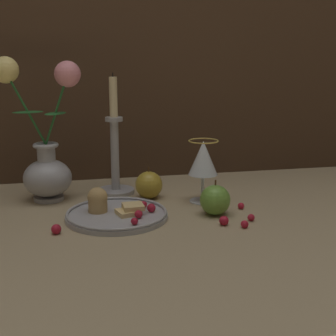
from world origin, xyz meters
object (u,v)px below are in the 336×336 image
candlestick (115,157)px  apple_beside_vase (215,200)px  plate_with_pastries (115,212)px  vase (45,150)px  apple_near_glass (149,185)px  wine_glass (203,160)px

candlestick → apple_beside_vase: size_ratio=3.82×
plate_with_pastries → vase: bearing=131.3°
candlestick → apple_near_glass: 0.11m
apple_beside_vase → candlestick: bearing=132.3°
wine_glass → apple_beside_vase: (-0.00, -0.10, -0.07)m
wine_glass → candlestick: candlestick is taller
vase → apple_beside_vase: 0.42m
plate_with_pastries → wine_glass: 0.24m
wine_glass → candlestick: bearing=149.4°
apple_beside_vase → apple_near_glass: (-0.12, 0.15, -0.00)m
wine_glass → plate_with_pastries: bearing=-161.2°
wine_glass → candlestick: (-0.19, 0.11, -0.01)m
vase → plate_with_pastries: (0.15, -0.17, -0.11)m
plate_with_pastries → apple_near_glass: apple_near_glass is taller
vase → apple_beside_vase: (0.36, -0.19, -0.09)m
wine_glass → vase: bearing=165.7°
candlestick → vase: bearing=-172.1°
plate_with_pastries → candlestick: candlestick is taller
vase → wine_glass: 0.37m
candlestick → apple_near_glass: candlestick is taller
vase → apple_beside_vase: size_ratio=4.30×
vase → candlestick: bearing=7.9°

